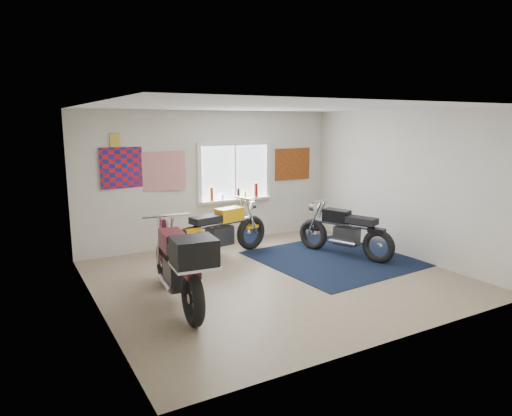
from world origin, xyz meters
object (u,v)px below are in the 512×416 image
black_chrome_bike (345,233)px  maroon_tourer (180,265)px  navy_rug (333,259)px  yellow_triumph (222,232)px

black_chrome_bike → maroon_tourer: maroon_tourer is taller
black_chrome_bike → maroon_tourer: size_ratio=0.83×
navy_rug → maroon_tourer: 3.36m
navy_rug → yellow_triumph: size_ratio=1.24×
yellow_triumph → maroon_tourer: maroon_tourer is taller
yellow_triumph → black_chrome_bike: bearing=-40.8°
navy_rug → yellow_triumph: 2.12m
black_chrome_bike → yellow_triumph: bearing=40.7°
navy_rug → yellow_triumph: bearing=146.1°
yellow_triumph → navy_rug: bearing=-46.4°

